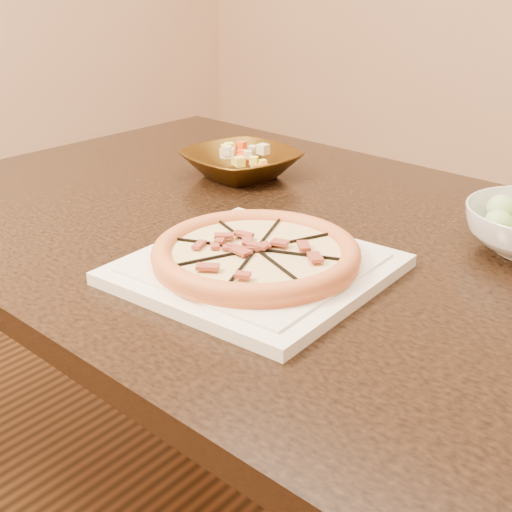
# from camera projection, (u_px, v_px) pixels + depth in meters

# --- Properties ---
(floor) EXTENTS (4.00, 4.00, 0.02)m
(floor) POSITION_uv_depth(u_px,v_px,m) (289.00, 494.00, 1.69)
(floor) COLOR #391F0E
(floor) RESTS_ON ground
(dining_table) EXTENTS (1.52, 1.04, 0.75)m
(dining_table) POSITION_uv_depth(u_px,v_px,m) (285.00, 280.00, 1.23)
(dining_table) COLOR black
(dining_table) RESTS_ON floor
(plate) EXTENTS (0.35, 0.35, 0.02)m
(plate) POSITION_uv_depth(u_px,v_px,m) (256.00, 268.00, 1.02)
(plate) COLOR silver
(plate) RESTS_ON dining_table
(pizza) EXTENTS (0.30, 0.30, 0.03)m
(pizza) POSITION_uv_depth(u_px,v_px,m) (256.00, 253.00, 1.01)
(pizza) COLOR #BD6230
(pizza) RESTS_ON plate
(bronze_bowl) EXTENTS (0.26, 0.26, 0.05)m
(bronze_bowl) POSITION_uv_depth(u_px,v_px,m) (241.00, 164.00, 1.44)
(bronze_bowl) COLOR #4F330E
(bronze_bowl) RESTS_ON dining_table
(mixed_dish) EXTENTS (0.11, 0.11, 0.03)m
(mixed_dish) POSITION_uv_depth(u_px,v_px,m) (240.00, 144.00, 1.42)
(mixed_dish) COLOR beige
(mixed_dish) RESTS_ON bronze_bowl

